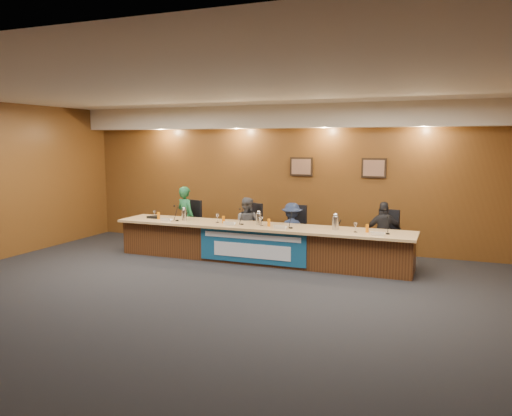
# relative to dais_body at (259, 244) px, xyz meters

# --- Properties ---
(floor) EXTENTS (10.00, 10.00, 0.00)m
(floor) POSITION_rel_dais_body_xyz_m (0.00, -2.40, -0.35)
(floor) COLOR black
(floor) RESTS_ON ground
(ceiling) EXTENTS (10.00, 8.00, 0.04)m
(ceiling) POSITION_rel_dais_body_xyz_m (0.00, -2.40, 2.85)
(ceiling) COLOR silver
(ceiling) RESTS_ON wall_back
(wall_back) EXTENTS (10.00, 0.04, 3.20)m
(wall_back) POSITION_rel_dais_body_xyz_m (0.00, 1.60, 1.25)
(wall_back) COLOR #5A3515
(wall_back) RESTS_ON floor
(soffit) EXTENTS (10.00, 0.50, 0.50)m
(soffit) POSITION_rel_dais_body_xyz_m (0.00, 1.35, 2.60)
(soffit) COLOR beige
(soffit) RESTS_ON wall_back
(dais_body) EXTENTS (6.00, 0.80, 0.70)m
(dais_body) POSITION_rel_dais_body_xyz_m (0.00, 0.00, 0.00)
(dais_body) COLOR #4C2812
(dais_body) RESTS_ON floor
(dais_top) EXTENTS (6.10, 0.95, 0.05)m
(dais_top) POSITION_rel_dais_body_xyz_m (0.00, -0.05, 0.38)
(dais_top) COLOR tan
(dais_top) RESTS_ON dais_body
(banner) EXTENTS (2.20, 0.02, 0.65)m
(banner) POSITION_rel_dais_body_xyz_m (0.00, -0.41, 0.03)
(banner) COLOR navy
(banner) RESTS_ON dais_body
(banner_text_upper) EXTENTS (2.00, 0.01, 0.10)m
(banner_text_upper) POSITION_rel_dais_body_xyz_m (0.00, -0.43, 0.23)
(banner_text_upper) COLOR silver
(banner_text_upper) RESTS_ON banner
(banner_text_lower) EXTENTS (1.60, 0.01, 0.28)m
(banner_text_lower) POSITION_rel_dais_body_xyz_m (0.00, -0.43, -0.05)
(banner_text_lower) COLOR silver
(banner_text_lower) RESTS_ON banner
(wall_photo_left) EXTENTS (0.52, 0.04, 0.42)m
(wall_photo_left) POSITION_rel_dais_body_xyz_m (0.40, 1.57, 1.50)
(wall_photo_left) COLOR black
(wall_photo_left) RESTS_ON wall_back
(wall_photo_right) EXTENTS (0.52, 0.04, 0.42)m
(wall_photo_right) POSITION_rel_dais_body_xyz_m (2.00, 1.57, 1.50)
(wall_photo_right) COLOR black
(wall_photo_right) RESTS_ON wall_back
(panelist_a) EXTENTS (0.61, 0.51, 1.41)m
(panelist_a) POSITION_rel_dais_body_xyz_m (-2.00, 0.55, 0.36)
(panelist_a) COLOR #174F2B
(panelist_a) RESTS_ON floor
(panelist_b) EXTENTS (0.64, 0.52, 1.23)m
(panelist_b) POSITION_rel_dais_body_xyz_m (-0.52, 0.55, 0.26)
(panelist_b) COLOR #4A4A4F
(panelist_b) RESTS_ON floor
(panelist_c) EXTENTS (0.83, 0.62, 1.15)m
(panelist_c) POSITION_rel_dais_body_xyz_m (0.51, 0.55, 0.23)
(panelist_c) COLOR #18233E
(panelist_c) RESTS_ON floor
(panelist_d) EXTENTS (0.79, 0.47, 1.26)m
(panelist_d) POSITION_rel_dais_body_xyz_m (2.38, 0.55, 0.28)
(panelist_d) COLOR black
(panelist_d) RESTS_ON floor
(office_chair_a) EXTENTS (0.59, 0.59, 0.08)m
(office_chair_a) POSITION_rel_dais_body_xyz_m (-2.00, 0.65, 0.13)
(office_chair_a) COLOR black
(office_chair_a) RESTS_ON floor
(office_chair_b) EXTENTS (0.63, 0.63, 0.08)m
(office_chair_b) POSITION_rel_dais_body_xyz_m (-0.52, 0.65, 0.13)
(office_chair_b) COLOR black
(office_chair_b) RESTS_ON floor
(office_chair_c) EXTENTS (0.51, 0.51, 0.08)m
(office_chair_c) POSITION_rel_dais_body_xyz_m (0.51, 0.65, 0.13)
(office_chair_c) COLOR black
(office_chair_c) RESTS_ON floor
(office_chair_d) EXTENTS (0.58, 0.58, 0.08)m
(office_chair_d) POSITION_rel_dais_body_xyz_m (2.38, 0.65, 0.13)
(office_chair_d) COLOR black
(office_chair_d) RESTS_ON floor
(nameplate_a) EXTENTS (0.24, 0.08, 0.10)m
(nameplate_a) POSITION_rel_dais_body_xyz_m (-1.98, -0.33, 0.45)
(nameplate_a) COLOR white
(nameplate_a) RESTS_ON dais_top
(microphone_a) EXTENTS (0.07, 0.07, 0.02)m
(microphone_a) POSITION_rel_dais_body_xyz_m (-1.79, -0.18, 0.41)
(microphone_a) COLOR black
(microphone_a) RESTS_ON dais_top
(juice_glass_a) EXTENTS (0.06, 0.06, 0.15)m
(juice_glass_a) POSITION_rel_dais_body_xyz_m (-2.28, -0.12, 0.47)
(juice_glass_a) COLOR orange
(juice_glass_a) RESTS_ON dais_top
(water_glass_a) EXTENTS (0.08, 0.08, 0.18)m
(water_glass_a) POSITION_rel_dais_body_xyz_m (-2.39, -0.10, 0.49)
(water_glass_a) COLOR silver
(water_glass_a) RESTS_ON dais_top
(nameplate_b) EXTENTS (0.24, 0.08, 0.10)m
(nameplate_b) POSITION_rel_dais_body_xyz_m (-0.55, -0.28, 0.45)
(nameplate_b) COLOR white
(nameplate_b) RESTS_ON dais_top
(microphone_b) EXTENTS (0.07, 0.07, 0.02)m
(microphone_b) POSITION_rel_dais_body_xyz_m (-0.33, -0.12, 0.41)
(microphone_b) COLOR black
(microphone_b) RESTS_ON dais_top
(juice_glass_b) EXTENTS (0.06, 0.06, 0.15)m
(juice_glass_b) POSITION_rel_dais_body_xyz_m (-0.74, -0.11, 0.47)
(juice_glass_b) COLOR orange
(juice_glass_b) RESTS_ON dais_top
(water_glass_b) EXTENTS (0.08, 0.08, 0.18)m
(water_glass_b) POSITION_rel_dais_body_xyz_m (-0.90, -0.08, 0.49)
(water_glass_b) COLOR silver
(water_glass_b) RESTS_ON dais_top
(nameplate_c) EXTENTS (0.24, 0.08, 0.10)m
(nameplate_c) POSITION_rel_dais_body_xyz_m (0.54, -0.32, 0.45)
(nameplate_c) COLOR white
(nameplate_c) RESTS_ON dais_top
(microphone_c) EXTENTS (0.07, 0.07, 0.02)m
(microphone_c) POSITION_rel_dais_body_xyz_m (0.72, -0.17, 0.41)
(microphone_c) COLOR black
(microphone_c) RESTS_ON dais_top
(juice_glass_c) EXTENTS (0.06, 0.06, 0.15)m
(juice_glass_c) POSITION_rel_dais_body_xyz_m (0.25, -0.12, 0.47)
(juice_glass_c) COLOR orange
(juice_glass_c) RESTS_ON dais_top
(water_glass_c) EXTENTS (0.08, 0.08, 0.18)m
(water_glass_c) POSITION_rel_dais_body_xyz_m (0.08, -0.09, 0.49)
(water_glass_c) COLOR silver
(water_glass_c) RESTS_ON dais_top
(nameplate_d) EXTENTS (0.24, 0.08, 0.10)m
(nameplate_d) POSITION_rel_dais_body_xyz_m (2.37, -0.34, 0.45)
(nameplate_d) COLOR white
(nameplate_d) RESTS_ON dais_top
(microphone_d) EXTENTS (0.07, 0.07, 0.02)m
(microphone_d) POSITION_rel_dais_body_xyz_m (2.53, -0.12, 0.41)
(microphone_d) COLOR black
(microphone_d) RESTS_ON dais_top
(juice_glass_d) EXTENTS (0.06, 0.06, 0.15)m
(juice_glass_d) POSITION_rel_dais_body_xyz_m (2.15, -0.07, 0.47)
(juice_glass_d) COLOR orange
(juice_glass_d) RESTS_ON dais_top
(water_glass_d) EXTENTS (0.08, 0.08, 0.18)m
(water_glass_d) POSITION_rel_dais_body_xyz_m (1.95, -0.14, 0.49)
(water_glass_d) COLOR silver
(water_glass_d) RESTS_ON dais_top
(carafe_left) EXTENTS (0.11, 0.11, 0.23)m
(carafe_left) POSITION_rel_dais_body_xyz_m (-1.69, -0.06, 0.51)
(carafe_left) COLOR silver
(carafe_left) RESTS_ON dais_top
(carafe_mid) EXTENTS (0.11, 0.11, 0.23)m
(carafe_mid) POSITION_rel_dais_body_xyz_m (-0.01, -0.02, 0.52)
(carafe_mid) COLOR silver
(carafe_mid) RESTS_ON dais_top
(carafe_right) EXTENTS (0.13, 0.13, 0.26)m
(carafe_right) POSITION_rel_dais_body_xyz_m (1.55, -0.02, 0.53)
(carafe_right) COLOR silver
(carafe_right) RESTS_ON dais_top
(speakerphone) EXTENTS (0.32, 0.32, 0.05)m
(speakerphone) POSITION_rel_dais_body_xyz_m (-2.45, -0.04, 0.43)
(speakerphone) COLOR black
(speakerphone) RESTS_ON dais_top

